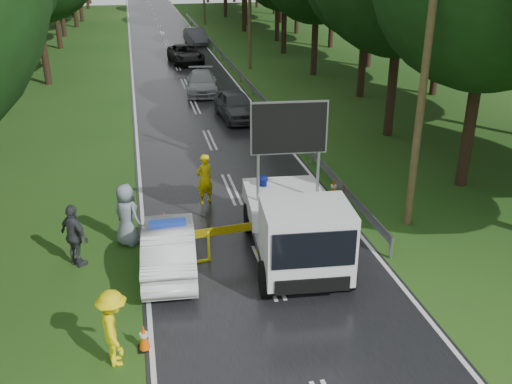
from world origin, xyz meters
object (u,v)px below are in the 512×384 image
object	(u,v)px
officer	(205,179)
queue_car_third	(186,54)
civilian	(264,200)
queue_car_first	(236,105)
barrier	(233,233)
work_truck	(296,226)
queue_car_fourth	(196,36)
police_sedan	(169,247)
queue_car_second	(202,83)

from	to	relation	value
officer	queue_car_third	world-z (taller)	officer
civilian	officer	bearing A→B (deg)	118.91
officer	queue_car_first	size ratio (longest dim) A/B	0.43
officer	queue_car_third	bearing A→B (deg)	-121.28
officer	queue_car_third	size ratio (longest dim) A/B	0.37
officer	queue_car_first	bearing A→B (deg)	-133.08
barrier	queue_car_third	bearing A→B (deg)	81.48
work_truck	queue_car_fourth	bearing A→B (deg)	92.37
civilian	queue_car_first	xyz separation A→B (m)	(1.30, 12.45, -0.14)
officer	queue_car_first	xyz separation A→B (m)	(2.97, 10.36, -0.19)
civilian	queue_car_fourth	world-z (taller)	civilian
officer	police_sedan	bearing A→B (deg)	42.78
police_sedan	queue_car_third	bearing A→B (deg)	-92.71
queue_car_first	queue_car_fourth	world-z (taller)	queue_car_fourth
barrier	queue_car_first	xyz separation A→B (m)	(2.65, 14.36, -0.08)
police_sedan	officer	bearing A→B (deg)	-106.34
barrier	officer	distance (m)	4.01
work_truck	queue_car_second	distance (m)	21.01
queue_car_second	barrier	bearing A→B (deg)	-88.62
civilian	queue_car_first	world-z (taller)	civilian
police_sedan	civilian	world-z (taller)	civilian
work_truck	civilian	size ratio (longest dim) A/B	3.27
police_sedan	civilian	distance (m)	3.88
officer	queue_car_fourth	size ratio (longest dim) A/B	0.41
work_truck	barrier	distance (m)	1.85
queue_car_third	police_sedan	bearing A→B (deg)	-101.50
barrier	queue_car_fourth	xyz separation A→B (m)	(3.40, 39.02, -0.06)
civilian	queue_car_fourth	distance (m)	37.16
queue_car_first	queue_car_third	distance (m)	16.00
queue_car_first	queue_car_fourth	distance (m)	24.67
officer	queue_car_second	bearing A→B (deg)	-123.79
queue_car_second	queue_car_fourth	xyz separation A→B (m)	(1.80, 18.66, 0.09)
officer	queue_car_second	world-z (taller)	officer
civilian	queue_car_third	bearing A→B (deg)	79.71
work_truck	queue_car_first	distance (m)	15.04
officer	queue_car_third	xyz separation A→B (m)	(1.92, 26.33, -0.23)
work_truck	queue_car_second	xyz separation A→B (m)	(-0.10, 21.00, -0.53)
queue_car_fourth	barrier	bearing A→B (deg)	-100.38
police_sedan	queue_car_first	bearing A→B (deg)	-103.43
barrier	queue_car_first	bearing A→B (deg)	74.05
barrier	queue_car_third	size ratio (longest dim) A/B	0.52
officer	queue_car_first	distance (m)	10.78
work_truck	officer	distance (m)	5.06
police_sedan	officer	distance (m)	4.52
officer	civilian	world-z (taller)	officer
civilian	queue_car_first	distance (m)	12.52
queue_car_first	queue_car_second	xyz separation A→B (m)	(-1.05, 6.00, -0.07)
queue_car_second	queue_car_third	xyz separation A→B (m)	(0.00, 9.97, 0.04)
queue_car_first	civilian	bearing A→B (deg)	-100.19
police_sedan	queue_car_third	distance (m)	30.76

